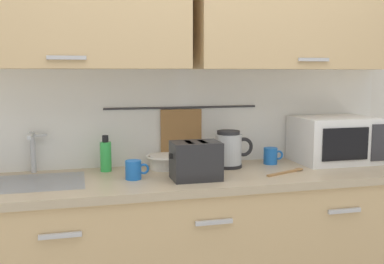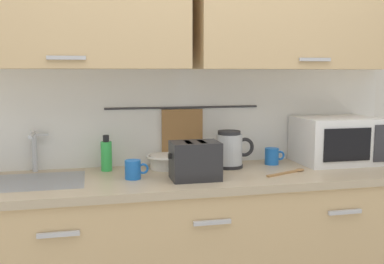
% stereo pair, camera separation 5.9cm
% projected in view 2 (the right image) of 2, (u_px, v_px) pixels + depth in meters
% --- Properties ---
extents(counter_unit, '(2.53, 0.64, 0.90)m').
position_uv_depth(counter_unit, '(194.00, 254.00, 2.40)').
color(counter_unit, tan).
rests_on(counter_unit, ground).
extents(back_wall_assembly, '(3.70, 0.41, 2.50)m').
position_uv_depth(back_wall_assembly, '(187.00, 56.00, 2.49)').
color(back_wall_assembly, silver).
rests_on(back_wall_assembly, ground).
extents(sink_faucet, '(0.09, 0.17, 0.22)m').
position_uv_depth(sink_faucet, '(34.00, 146.00, 2.36)').
color(sink_faucet, '#B2B5BA').
rests_on(sink_faucet, counter_unit).
extents(microwave, '(0.46, 0.35, 0.27)m').
position_uv_depth(microwave, '(336.00, 140.00, 2.63)').
color(microwave, white).
rests_on(microwave, counter_unit).
extents(electric_kettle, '(0.23, 0.16, 0.21)m').
position_uv_depth(electric_kettle, '(230.00, 150.00, 2.50)').
color(electric_kettle, black).
rests_on(electric_kettle, counter_unit).
extents(dish_soap_bottle, '(0.06, 0.06, 0.20)m').
position_uv_depth(dish_soap_bottle, '(106.00, 155.00, 2.41)').
color(dish_soap_bottle, green).
rests_on(dish_soap_bottle, counter_unit).
extents(mug_near_sink, '(0.12, 0.08, 0.09)m').
position_uv_depth(mug_near_sink, '(133.00, 169.00, 2.23)').
color(mug_near_sink, blue).
rests_on(mug_near_sink, counter_unit).
extents(mixing_bowl, '(0.21, 0.21, 0.08)m').
position_uv_depth(mixing_bowl, '(166.00, 161.00, 2.47)').
color(mixing_bowl, silver).
rests_on(mixing_bowl, counter_unit).
extents(toaster, '(0.26, 0.17, 0.19)m').
position_uv_depth(toaster, '(195.00, 160.00, 2.21)').
color(toaster, '#232326').
rests_on(toaster, counter_unit).
extents(mug_by_kettle, '(0.12, 0.08, 0.09)m').
position_uv_depth(mug_by_kettle, '(272.00, 156.00, 2.59)').
color(mug_by_kettle, blue).
rests_on(mug_by_kettle, counter_unit).
extents(wooden_spoon, '(0.26, 0.13, 0.01)m').
position_uv_depth(wooden_spoon, '(291.00, 172.00, 2.37)').
color(wooden_spoon, '#9E7042').
rests_on(wooden_spoon, counter_unit).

